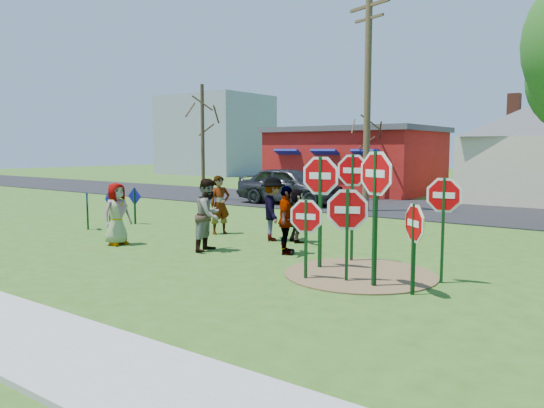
% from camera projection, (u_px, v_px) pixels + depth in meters
% --- Properties ---
extents(ground, '(120.00, 120.00, 0.00)m').
position_uv_depth(ground, '(230.00, 245.00, 14.62)').
color(ground, '#325317').
rests_on(ground, ground).
extents(road, '(120.00, 7.50, 0.04)m').
position_uv_depth(road, '(398.00, 207.00, 23.82)').
color(road, black).
rests_on(road, ground).
extents(dirt_patch, '(3.20, 3.20, 0.03)m').
position_uv_depth(dirt_patch, '(360.00, 274.00, 11.16)').
color(dirt_patch, brown).
rests_on(dirt_patch, ground).
extents(red_building, '(9.40, 7.69, 3.90)m').
position_uv_depth(red_building, '(356.00, 160.00, 32.07)').
color(red_building, maroon).
rests_on(red_building, ground).
extents(distant_building, '(10.00, 8.00, 8.00)m').
position_uv_depth(distant_building, '(215.00, 135.00, 54.75)').
color(distant_building, '#8C939E').
rests_on(distant_building, ground).
extents(stop_sign_a, '(0.93, 0.21, 1.76)m').
position_uv_depth(stop_sign_a, '(306.00, 222.00, 10.65)').
color(stop_sign_a, '#0F3816').
rests_on(stop_sign_a, ground).
extents(stop_sign_b, '(1.01, 0.21, 2.66)m').
position_uv_depth(stop_sign_b, '(353.00, 180.00, 12.29)').
color(stop_sign_b, '#0F3816').
rests_on(stop_sign_b, ground).
extents(stop_sign_c, '(1.08, 0.45, 2.76)m').
position_uv_depth(stop_sign_c, '(376.00, 187.00, 9.98)').
color(stop_sign_c, '#0F3816').
rests_on(stop_sign_c, ground).
extents(stop_sign_d, '(0.94, 0.15, 2.22)m').
position_uv_depth(stop_sign_d, '(444.00, 204.00, 10.34)').
color(stop_sign_d, '#0F3816').
rests_on(stop_sign_d, ground).
extents(stop_sign_e, '(1.03, 0.49, 2.01)m').
position_uv_depth(stop_sign_e, '(347.00, 216.00, 10.45)').
color(stop_sign_e, '#0F3816').
rests_on(stop_sign_e, ground).
extents(stop_sign_f, '(0.73, 0.66, 1.80)m').
position_uv_depth(stop_sign_f, '(414.00, 228.00, 9.52)').
color(stop_sign_f, '#0F3816').
rests_on(stop_sign_f, ground).
extents(stop_sign_g, '(1.16, 0.15, 2.64)m').
position_uv_depth(stop_sign_g, '(320.00, 186.00, 11.59)').
color(stop_sign_g, '#0F3816').
rests_on(stop_sign_g, ground).
extents(blue_diamond_a, '(0.53, 0.32, 1.23)m').
position_uv_depth(blue_diamond_a, '(87.00, 207.00, 17.30)').
color(blue_diamond_a, '#0F3816').
rests_on(blue_diamond_a, ground).
extents(blue_diamond_b, '(0.58, 0.11, 1.29)m').
position_uv_depth(blue_diamond_b, '(110.00, 205.00, 17.38)').
color(blue_diamond_b, '#0F3816').
rests_on(blue_diamond_b, ground).
extents(blue_diamond_c, '(0.63, 0.07, 1.29)m').
position_uv_depth(blue_diamond_c, '(135.00, 201.00, 18.59)').
color(blue_diamond_c, '#0F3816').
rests_on(blue_diamond_c, ground).
extents(blue_diamond_d, '(0.66, 0.13, 1.33)m').
position_uv_depth(blue_diamond_d, '(208.00, 200.00, 19.04)').
color(blue_diamond_d, '#0F3816').
rests_on(blue_diamond_d, ground).
extents(person_a, '(0.57, 0.85, 1.72)m').
position_uv_depth(person_a, '(117.00, 214.00, 14.57)').
color(person_a, '#404C8D').
rests_on(person_a, ground).
extents(person_b, '(0.67, 0.78, 1.82)m').
position_uv_depth(person_b, '(220.00, 205.00, 16.42)').
color(person_b, '#277163').
rests_on(person_b, ground).
extents(person_c, '(0.92, 1.06, 1.88)m').
position_uv_depth(person_c, '(209.00, 215.00, 13.70)').
color(person_c, brown).
rests_on(person_c, ground).
extents(person_d, '(1.29, 1.35, 1.84)m').
position_uv_depth(person_d, '(273.00, 209.00, 15.22)').
color(person_d, '#313136').
rests_on(person_d, ground).
extents(person_e, '(0.84, 1.09, 1.73)m').
position_uv_depth(person_e, '(286.00, 220.00, 13.26)').
color(person_e, '#4C315D').
rests_on(person_e, ground).
extents(person_f, '(1.41, 1.20, 1.53)m').
position_uv_depth(person_f, '(297.00, 215.00, 14.99)').
color(person_f, '#1A492F').
rests_on(person_f, ground).
extents(suv, '(5.24, 2.29, 1.76)m').
position_uv_depth(suv, '(290.00, 185.00, 25.00)').
color(suv, '#28292C').
rests_on(suv, road).
extents(utility_pole, '(2.11, 0.87, 9.00)m').
position_uv_depth(utility_pole, '(367.00, 98.00, 21.79)').
color(utility_pole, '#4C3823').
rests_on(utility_pole, ground).
extents(bare_tree_west, '(1.80, 1.80, 5.82)m').
position_uv_depth(bare_tree_west, '(203.00, 126.00, 26.43)').
color(bare_tree_west, '#382819').
rests_on(bare_tree_west, ground).
extents(bare_tree_east, '(1.80, 1.80, 4.65)m').
position_uv_depth(bare_tree_east, '(366.00, 141.00, 26.85)').
color(bare_tree_east, '#382819').
rests_on(bare_tree_east, ground).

